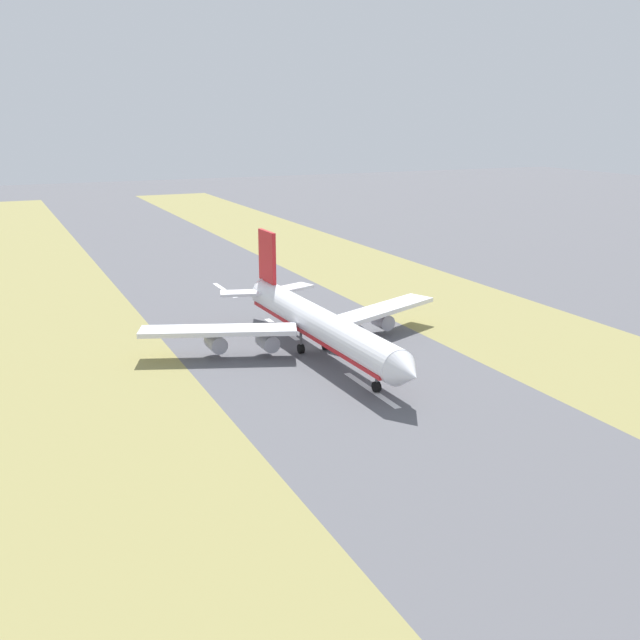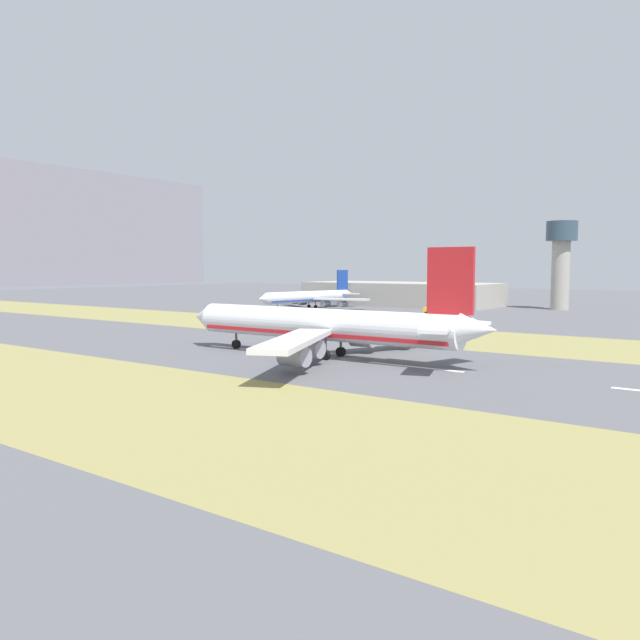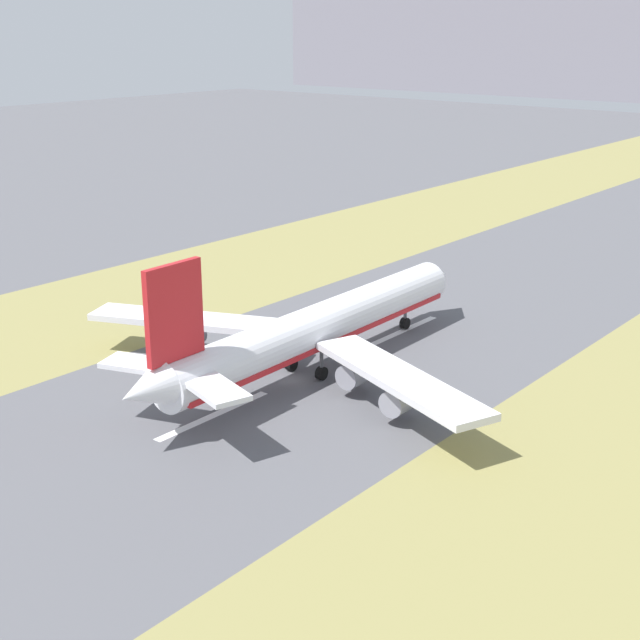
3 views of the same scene
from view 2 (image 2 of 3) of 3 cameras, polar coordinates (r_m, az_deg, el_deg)
The scene contains 10 objects.
ground_plane at distance 114.83m, azimuth 2.20°, elevation -3.63°, with size 800.00×800.00×0.00m, color #56565B.
grass_median_west at distance 81.99m, azimuth -15.77°, elevation -7.24°, with size 40.00×600.00×0.01m, color olive.
grass_median_east at distance 153.94m, azimuth 11.58°, elevation -1.56°, with size 40.00×600.00×0.01m, color olive.
centreline_dash_mid at distance 107.55m, azimuth 8.62°, elevation -4.25°, with size 1.20×18.00×0.01m, color silver.
centreline_dash_far at distance 130.66m, azimuth -7.16°, elevation -2.62°, with size 1.20×18.00×0.01m, color silver.
airplane_main_jet at distance 116.33m, azimuth 0.77°, elevation -0.53°, with size 64.12×67.11×20.20m.
terminal_building at distance 283.37m, azimuth 7.38°, elevation 2.40°, with size 36.00×85.93×10.03m, color #A39E93.
control_tower at distance 266.53m, azimuth 21.18°, elevation 5.54°, with size 12.00×12.00×35.06m.
airplane_parked_apron at distance 256.51m, azimuth -0.85°, elevation 2.12°, with size 52.11×49.18×15.72m.
service_truck at distance 228.06m, azimuth 10.22°, elevation 0.94°, with size 4.36×6.39×3.10m.
Camera 2 is at (-94.31, -63.27, 16.93)m, focal length 35.00 mm.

